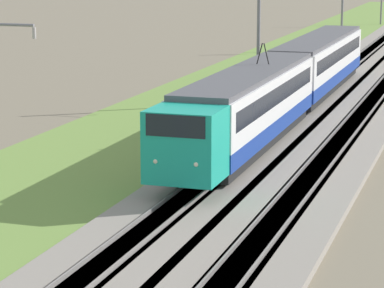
{
  "coord_description": "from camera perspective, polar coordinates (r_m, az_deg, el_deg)",
  "views": [
    {
      "loc": [
        -13.24,
        -10.72,
        9.6
      ],
      "look_at": [
        19.87,
        0.0,
        2.26
      ],
      "focal_mm": 85.0,
      "sensor_mm": 36.0,
      "label": 1
    }
  ],
  "objects": [
    {
      "name": "ballast_main",
      "position": [
        64.83,
        8.24,
        3.41
      ],
      "size": [
        240.0,
        4.4,
        0.3
      ],
      "color": "gray",
      "rests_on": "ground"
    },
    {
      "name": "ballast_adjacent",
      "position": [
        64.29,
        11.76,
        3.21
      ],
      "size": [
        240.0,
        4.4,
        0.3
      ],
      "color": "gray",
      "rests_on": "ground"
    },
    {
      "name": "passenger_train",
      "position": [
        53.01,
        6.12,
        4.05
      ],
      "size": [
        40.06,
        2.92,
        5.13
      ],
      "rotation": [
        0.0,
        0.0,
        3.14
      ],
      "color": "#19A88E",
      "rests_on": "ground"
    },
    {
      "name": "track_main",
      "position": [
        64.83,
        8.24,
        3.42
      ],
      "size": [
        240.0,
        1.57,
        0.45
      ],
      "color": "#4C4238",
      "rests_on": "ground"
    },
    {
      "name": "catenary_mast_far",
      "position": [
        91.82,
        9.45,
        8.54
      ],
      "size": [
        0.22,
        2.56,
        8.62
      ],
      "color": "slate",
      "rests_on": "ground"
    },
    {
      "name": "track_adjacent",
      "position": [
        64.29,
        11.76,
        3.22
      ],
      "size": [
        240.0,
        1.57,
        0.45
      ],
      "color": "#4C4238",
      "rests_on": "ground"
    },
    {
      "name": "catenary_mast_mid",
      "position": [
        57.95,
        4.25,
        6.87
      ],
      "size": [
        0.22,
        2.56,
        8.78
      ],
      "color": "slate",
      "rests_on": "ground"
    },
    {
      "name": "grass_verge",
      "position": [
        65.99,
        3.5,
        3.58
      ],
      "size": [
        240.0,
        12.21,
        0.12
      ],
      "color": "olive",
      "rests_on": "ground"
    }
  ]
}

